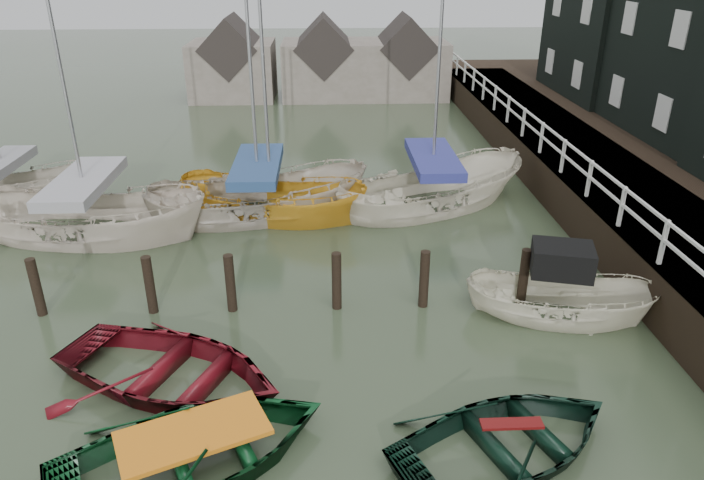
{
  "coord_description": "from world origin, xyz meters",
  "views": [
    {
      "loc": [
        1.0,
        -9.51,
        7.53
      ],
      "look_at": [
        1.58,
        3.69,
        1.4
      ],
      "focal_mm": 32.0,
      "sensor_mm": 36.0,
      "label": 1
    }
  ],
  "objects_px": {
    "sailboat_b": "(260,212)",
    "sailboat_e": "(10,199)",
    "motorboat": "(557,313)",
    "rowboat_dkgreen": "(507,454)",
    "sailboat_c": "(272,214)",
    "rowboat_green": "(197,465)",
    "sailboat_d": "(431,204)",
    "sailboat_a": "(92,233)",
    "rowboat_red": "(172,384)"
  },
  "relations": [
    {
      "from": "sailboat_b",
      "to": "sailboat_e",
      "type": "bearing_deg",
      "value": 68.08
    },
    {
      "from": "motorboat",
      "to": "sailboat_e",
      "type": "distance_m",
      "value": 17.51
    },
    {
      "from": "rowboat_dkgreen",
      "to": "sailboat_e",
      "type": "height_order",
      "value": "sailboat_e"
    },
    {
      "from": "motorboat",
      "to": "sailboat_c",
      "type": "bearing_deg",
      "value": 61.77
    },
    {
      "from": "rowboat_green",
      "to": "sailboat_c",
      "type": "bearing_deg",
      "value": -26.7
    },
    {
      "from": "sailboat_e",
      "to": "rowboat_dkgreen",
      "type": "bearing_deg",
      "value": -140.05
    },
    {
      "from": "rowboat_green",
      "to": "sailboat_d",
      "type": "bearing_deg",
      "value": -50.96
    },
    {
      "from": "sailboat_a",
      "to": "sailboat_e",
      "type": "distance_m",
      "value": 4.66
    },
    {
      "from": "sailboat_d",
      "to": "rowboat_dkgreen",
      "type": "bearing_deg",
      "value": 152.57
    },
    {
      "from": "sailboat_b",
      "to": "sailboat_c",
      "type": "relative_size",
      "value": 1.26
    },
    {
      "from": "rowboat_dkgreen",
      "to": "motorboat",
      "type": "xyz_separation_m",
      "value": [
        2.25,
        4.15,
        0.1
      ]
    },
    {
      "from": "sailboat_e",
      "to": "sailboat_c",
      "type": "bearing_deg",
      "value": -108.2
    },
    {
      "from": "rowboat_green",
      "to": "sailboat_d",
      "type": "distance_m",
      "value": 12.34
    },
    {
      "from": "motorboat",
      "to": "sailboat_d",
      "type": "bearing_deg",
      "value": 29.01
    },
    {
      "from": "rowboat_dkgreen",
      "to": "sailboat_d",
      "type": "bearing_deg",
      "value": -24.69
    },
    {
      "from": "rowboat_green",
      "to": "sailboat_e",
      "type": "distance_m",
      "value": 14.69
    },
    {
      "from": "sailboat_a",
      "to": "sailboat_c",
      "type": "relative_size",
      "value": 1.24
    },
    {
      "from": "rowboat_red",
      "to": "sailboat_b",
      "type": "distance_m",
      "value": 8.5
    },
    {
      "from": "sailboat_d",
      "to": "sailboat_e",
      "type": "relative_size",
      "value": 1.34
    },
    {
      "from": "rowboat_dkgreen",
      "to": "sailboat_e",
      "type": "xyz_separation_m",
      "value": [
        -13.36,
        12.08,
        0.06
      ]
    },
    {
      "from": "rowboat_green",
      "to": "sailboat_b",
      "type": "height_order",
      "value": "sailboat_b"
    },
    {
      "from": "rowboat_green",
      "to": "rowboat_dkgreen",
      "type": "xyz_separation_m",
      "value": [
        5.05,
        0.03,
        0.0
      ]
    },
    {
      "from": "sailboat_a",
      "to": "sailboat_c",
      "type": "bearing_deg",
      "value": -66.57
    },
    {
      "from": "rowboat_red",
      "to": "sailboat_d",
      "type": "height_order",
      "value": "sailboat_d"
    },
    {
      "from": "sailboat_b",
      "to": "sailboat_d",
      "type": "xyz_separation_m",
      "value": [
        5.46,
        0.48,
        0.0
      ]
    },
    {
      "from": "sailboat_d",
      "to": "rowboat_red",
      "type": "bearing_deg",
      "value": 119.49
    },
    {
      "from": "rowboat_green",
      "to": "sailboat_a",
      "type": "bearing_deg",
      "value": 2.61
    },
    {
      "from": "motorboat",
      "to": "sailboat_e",
      "type": "height_order",
      "value": "sailboat_e"
    },
    {
      "from": "rowboat_dkgreen",
      "to": "motorboat",
      "type": "relative_size",
      "value": 0.92
    },
    {
      "from": "sailboat_b",
      "to": "sailboat_e",
      "type": "xyz_separation_m",
      "value": [
        -8.38,
        1.55,
        0.0
      ]
    },
    {
      "from": "sailboat_c",
      "to": "sailboat_e",
      "type": "xyz_separation_m",
      "value": [
        -8.75,
        1.58,
        0.05
      ]
    },
    {
      "from": "rowboat_red",
      "to": "motorboat",
      "type": "height_order",
      "value": "motorboat"
    },
    {
      "from": "motorboat",
      "to": "sailboat_a",
      "type": "height_order",
      "value": "sailboat_a"
    },
    {
      "from": "rowboat_red",
      "to": "sailboat_d",
      "type": "xyz_separation_m",
      "value": [
        6.38,
        8.92,
        0.06
      ]
    },
    {
      "from": "sailboat_d",
      "to": "sailboat_b",
      "type": "bearing_deg",
      "value": 70.03
    },
    {
      "from": "motorboat",
      "to": "sailboat_a",
      "type": "xyz_separation_m",
      "value": [
        -11.98,
        5.02,
        -0.04
      ]
    },
    {
      "from": "sailboat_b",
      "to": "sailboat_a",
      "type": "bearing_deg",
      "value": 94.6
    },
    {
      "from": "sailboat_c",
      "to": "sailboat_d",
      "type": "bearing_deg",
      "value": -64.24
    },
    {
      "from": "rowboat_red",
      "to": "sailboat_a",
      "type": "bearing_deg",
      "value": 51.8
    },
    {
      "from": "rowboat_red",
      "to": "sailboat_a",
      "type": "distance_m",
      "value": 8.05
    },
    {
      "from": "rowboat_red",
      "to": "motorboat",
      "type": "relative_size",
      "value": 1.04
    },
    {
      "from": "rowboat_dkgreen",
      "to": "sailboat_b",
      "type": "xyz_separation_m",
      "value": [
        -4.98,
        10.53,
        0.06
      ]
    },
    {
      "from": "rowboat_green",
      "to": "sailboat_a",
      "type": "distance_m",
      "value": 10.31
    },
    {
      "from": "rowboat_dkgreen",
      "to": "sailboat_e",
      "type": "relative_size",
      "value": 0.45
    },
    {
      "from": "rowboat_dkgreen",
      "to": "motorboat",
      "type": "height_order",
      "value": "motorboat"
    },
    {
      "from": "sailboat_e",
      "to": "motorboat",
      "type": "bearing_deg",
      "value": -124.86
    },
    {
      "from": "sailboat_c",
      "to": "sailboat_e",
      "type": "relative_size",
      "value": 1.06
    },
    {
      "from": "sailboat_d",
      "to": "sailboat_a",
      "type": "bearing_deg",
      "value": 75.26
    },
    {
      "from": "sailboat_a",
      "to": "sailboat_d",
      "type": "height_order",
      "value": "sailboat_d"
    },
    {
      "from": "motorboat",
      "to": "sailboat_e",
      "type": "bearing_deg",
      "value": 77.58
    }
  ]
}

